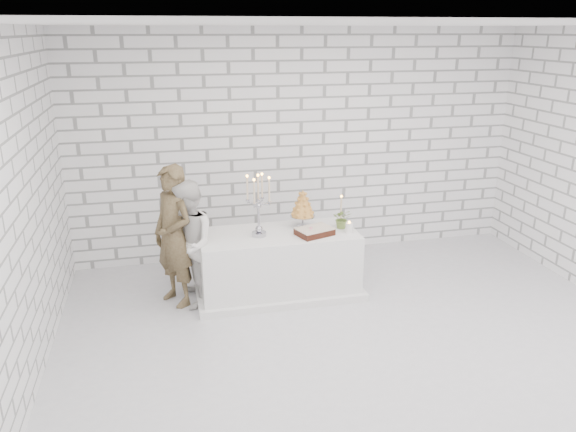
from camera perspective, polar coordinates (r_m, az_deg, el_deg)
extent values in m
cube|color=silver|center=(5.72, 7.63, -12.73)|extent=(6.00, 5.00, 0.01)
cube|color=white|center=(4.89, 9.21, 18.88)|extent=(6.00, 5.00, 0.01)
cube|color=white|center=(7.42, 1.34, 7.26)|extent=(6.00, 0.01, 3.00)
cube|color=white|center=(3.10, 25.54, -11.44)|extent=(6.00, 0.01, 3.00)
cube|color=white|center=(4.91, -26.35, -0.66)|extent=(0.01, 5.00, 3.00)
cube|color=white|center=(6.49, -0.99, -4.86)|extent=(1.80, 0.80, 0.75)
imported|color=#493921|center=(6.24, -11.64, -2.04)|extent=(0.64, 0.70, 1.60)
imported|color=white|center=(6.21, -10.18, -2.89)|extent=(0.57, 0.72, 1.43)
cube|color=black|center=(6.28, 2.74, -1.59)|extent=(0.46, 0.39, 0.08)
cylinder|color=white|center=(6.37, 6.28, -1.22)|extent=(0.10, 0.10, 0.12)
cylinder|color=beige|center=(6.67, 5.46, 0.63)|extent=(0.06, 0.06, 0.32)
imported|color=#4E6D30|center=(6.50, 5.58, -0.26)|extent=(0.26, 0.24, 0.24)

